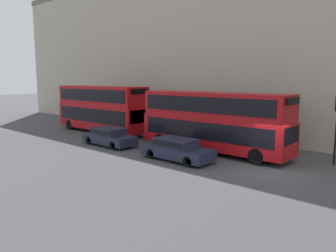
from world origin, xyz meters
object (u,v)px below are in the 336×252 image
at_px(car_dark_sedan, 177,149).
at_px(car_hatchback, 109,136).
at_px(bus_leading, 213,119).
at_px(bus_second_in_queue, 101,107).
at_px(pedestrian, 139,123).

distance_m(car_dark_sedan, car_hatchback, 6.80).
relative_size(bus_leading, car_dark_sedan, 2.33).
bearing_deg(car_hatchback, bus_second_in_queue, 58.19).
distance_m(bus_leading, pedestrian, 11.15).
relative_size(bus_leading, pedestrian, 6.31).
bearing_deg(pedestrian, bus_leading, -105.41).
xyz_separation_m(bus_second_in_queue, car_dark_sedan, (-3.40, -12.28, -1.68)).
xyz_separation_m(car_dark_sedan, pedestrian, (6.34, 10.30, 0.08)).
bearing_deg(car_hatchback, pedestrian, 28.89).
bearing_deg(pedestrian, car_hatchback, -151.11).
height_order(car_dark_sedan, pedestrian, pedestrian).
height_order(bus_leading, car_hatchback, bus_leading).
bearing_deg(car_dark_sedan, bus_second_in_queue, 74.53).
bearing_deg(pedestrian, bus_second_in_queue, 145.95).
xyz_separation_m(car_dark_sedan, car_hatchback, (0.00, 6.80, -0.01)).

